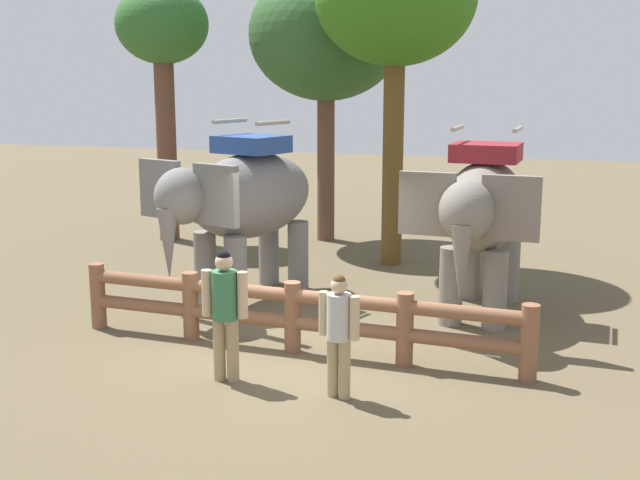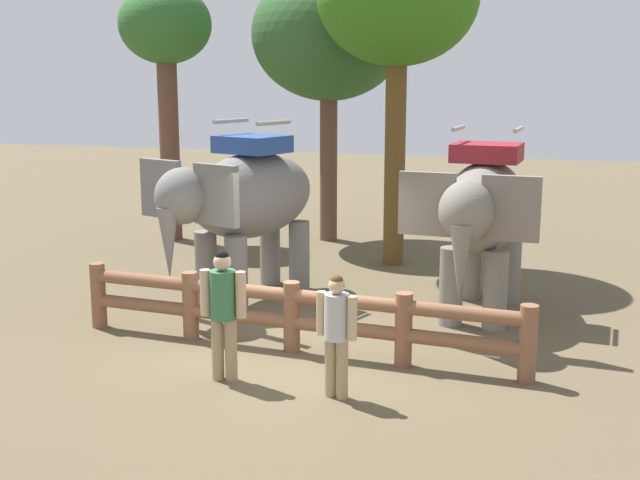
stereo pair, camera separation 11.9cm
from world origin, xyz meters
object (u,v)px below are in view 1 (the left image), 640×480
elephant_center (482,212)px  tourist_man_in_blue (225,306)px  tree_far_left (326,36)px  log_fence (292,312)px  tourist_woman_in_black (339,327)px  tree_back_center (396,1)px  tree_far_right (162,37)px  elephant_near_left (243,200)px

elephant_center → tourist_man_in_blue: 4.94m
tourist_man_in_blue → tree_far_left: tree_far_left is taller
log_fence → tourist_woman_in_black: tourist_woman_in_black is taller
log_fence → tree_back_center: 7.71m
tree_far_left → tree_far_right: tree_far_left is taller
tree_far_left → tree_back_center: 3.00m
log_fence → tree_back_center: tree_back_center is taller
log_fence → tree_far_right: tree_far_right is taller
tourist_man_in_blue → tree_back_center: (0.69, 7.31, 4.43)m
elephant_center → tree_far_right: tree_far_right is taller
tourist_woman_in_black → tree_back_center: 8.76m
log_fence → tree_far_left: tree_far_left is taller
tree_far_right → tree_far_left: bearing=16.2°
elephant_center → tree_far_right: 9.60m
elephant_center → tourist_woman_in_black: 4.35m
tourist_woman_in_black → tree_far_left: size_ratio=0.25×
log_fence → tree_far_right: (-5.56, 7.00, 4.25)m
tourist_woman_in_black → tree_far_left: 10.73m
log_fence → tree_far_left: (-1.87, 8.08, 4.26)m
tourist_woman_in_black → tree_far_right: 11.46m
tourist_man_in_blue → elephant_near_left: bearing=108.4°
tourist_man_in_blue → tree_far_right: 10.48m
log_fence → elephant_near_left: size_ratio=1.81×
log_fence → tree_far_right: bearing=128.5°
elephant_near_left → tree_far_right: tree_far_right is taller
tree_far_left → tourist_woman_in_black: bearing=-72.7°
elephant_near_left → tree_far_right: size_ratio=0.63×
tree_far_left → tourist_man_in_blue: bearing=-81.6°
tree_far_right → tourist_woman_in_black: bearing=-51.8°
elephant_center → tree_back_center: (-2.19, 3.38, 3.68)m
log_fence → elephant_center: (2.40, 2.61, 1.16)m
log_fence → tourist_man_in_blue: size_ratio=3.93×
log_fence → tree_far_left: size_ratio=1.07×
elephant_near_left → elephant_center: (4.15, 0.15, -0.03)m
tourist_woman_in_black → tree_far_left: bearing=107.3°
elephant_near_left → tourist_woman_in_black: size_ratio=2.41×
tourist_woman_in_black → tourist_man_in_blue: size_ratio=0.90×
elephant_near_left → elephant_center: elephant_near_left is taller
tree_back_center → tree_far_right: size_ratio=1.14×
elephant_near_left → tree_far_right: bearing=130.1°
tourist_woman_in_black → log_fence: bearing=127.1°
elephant_center → tree_far_left: 7.59m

